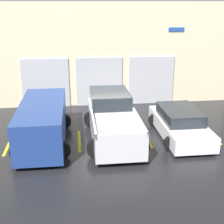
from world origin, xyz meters
TOP-DOWN VIEW (x-y plane):
  - ground_plane at (0.00, 0.00)m, footprint 28.00×28.00m
  - shophouse_building at (-0.01, 3.29)m, footprint 15.22×0.68m
  - pickup_truck at (0.00, -1.77)m, footprint 2.48×5.19m
  - sedan_white at (2.99, -2.02)m, footprint 2.19×4.34m
  - sedan_side at (-2.99, -2.04)m, footprint 2.30×4.98m
  - parking_stripe_far_left at (-4.49, -2.05)m, footprint 0.12×2.20m
  - parking_stripe_left at (-1.50, -2.05)m, footprint 0.12×2.20m
  - parking_stripe_centre at (1.50, -2.05)m, footprint 0.12×2.20m
  - parking_stripe_right at (4.49, -2.05)m, footprint 0.12×2.20m

SIDE VIEW (x-z plane):
  - ground_plane at x=0.00m, z-range 0.00..0.00m
  - parking_stripe_far_left at x=-4.49m, z-range 0.00..0.01m
  - parking_stripe_left at x=-1.50m, z-range 0.00..0.01m
  - parking_stripe_centre at x=1.50m, z-range 0.00..0.01m
  - parking_stripe_right at x=4.49m, z-range 0.00..0.01m
  - sedan_white at x=2.99m, z-range -0.04..1.23m
  - pickup_truck at x=0.00m, z-range -0.05..1.74m
  - sedan_side at x=-2.99m, z-range 0.07..1.82m
  - shophouse_building at x=-0.01m, z-range -0.05..5.72m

